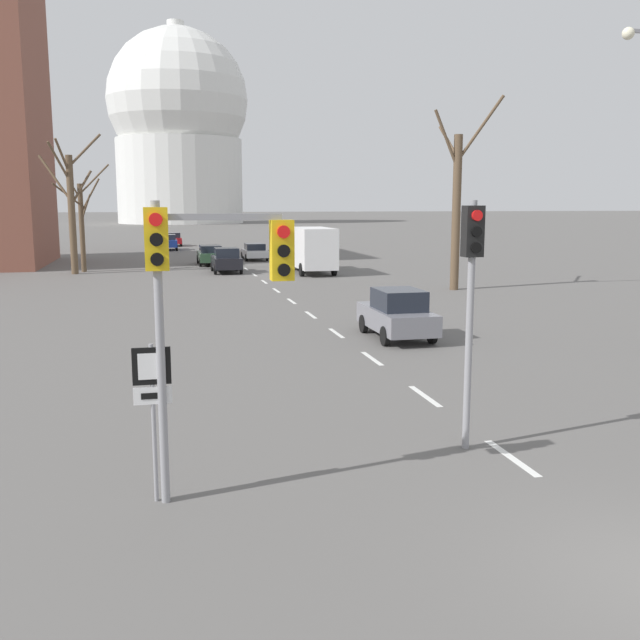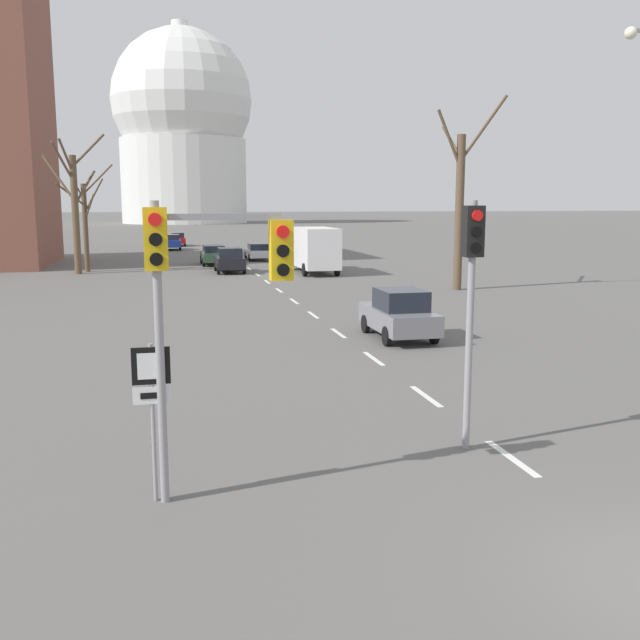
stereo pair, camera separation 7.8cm
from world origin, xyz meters
TOP-DOWN VIEW (x-y plane):
  - lane_stripe_0 at (0.00, 4.61)m, footprint 0.16×2.00m
  - lane_stripe_1 at (0.00, 9.11)m, footprint 0.16×2.00m
  - lane_stripe_2 at (0.00, 13.61)m, footprint 0.16×2.00m
  - lane_stripe_3 at (0.00, 18.11)m, footprint 0.16×2.00m
  - lane_stripe_4 at (0.00, 22.61)m, footprint 0.16×2.00m
  - lane_stripe_5 at (0.00, 27.11)m, footprint 0.16×2.00m
  - lane_stripe_6 at (0.00, 31.61)m, footprint 0.16×2.00m
  - lane_stripe_7 at (0.00, 36.11)m, footprint 0.16×2.00m
  - lane_stripe_8 at (0.00, 40.61)m, footprint 0.16×2.00m
  - lane_stripe_9 at (0.00, 45.11)m, footprint 0.16×2.00m
  - lane_stripe_10 at (0.00, 49.61)m, footprint 0.16×2.00m
  - lane_stripe_11 at (0.00, 54.11)m, footprint 0.16×2.00m
  - lane_stripe_12 at (0.00, 58.61)m, footprint 0.16×2.00m
  - lane_stripe_13 at (0.00, 63.11)m, footprint 0.16×2.00m
  - traffic_signal_near_left at (-5.75, 4.02)m, footprint 2.30×0.34m
  - traffic_signal_centre_tall at (-0.62, 5.32)m, footprint 0.36×0.34m
  - route_sign_post at (-6.59, 4.09)m, footprint 0.60×0.08m
  - sedan_near_left at (-2.29, 49.20)m, footprint 1.93×4.59m
  - sedan_near_right at (1.75, 53.25)m, footprint 1.92×4.41m
  - sedan_mid_centre at (1.87, 16.67)m, footprint 1.87×4.14m
  - sedan_far_left at (-5.15, 68.32)m, footprint 1.80×4.22m
  - sedan_far_right at (-4.38, 75.50)m, footprint 1.70×4.08m
  - sedan_distant_centre at (-1.68, 42.61)m, footprint 1.94×4.03m
  - delivery_truck at (4.02, 41.10)m, footprint 2.44×7.20m
  - bare_tree_left_near at (-11.39, 45.46)m, footprint 3.71×2.12m
  - bare_tree_right_near at (9.80, 29.82)m, footprint 3.65×3.86m
  - bare_tree_left_far at (-11.91, 43.97)m, footprint 4.29×2.56m
  - capitol_dome at (0.00, 171.93)m, footprint 33.31×33.31m

SIDE VIEW (x-z plane):
  - lane_stripe_0 at x=0.00m, z-range 0.00..0.01m
  - lane_stripe_1 at x=0.00m, z-range 0.00..0.01m
  - lane_stripe_2 at x=0.00m, z-range 0.00..0.01m
  - lane_stripe_3 at x=0.00m, z-range 0.00..0.01m
  - lane_stripe_4 at x=0.00m, z-range 0.00..0.01m
  - lane_stripe_5 at x=0.00m, z-range 0.00..0.01m
  - lane_stripe_6 at x=0.00m, z-range 0.00..0.01m
  - lane_stripe_7 at x=0.00m, z-range 0.00..0.01m
  - lane_stripe_8 at x=0.00m, z-range 0.00..0.01m
  - lane_stripe_9 at x=0.00m, z-range 0.00..0.01m
  - lane_stripe_10 at x=0.00m, z-range 0.00..0.01m
  - lane_stripe_11 at x=0.00m, z-range 0.00..0.01m
  - lane_stripe_12 at x=0.00m, z-range 0.00..0.01m
  - lane_stripe_13 at x=0.00m, z-range 0.00..0.01m
  - sedan_near_right at x=1.75m, z-range 0.02..1.44m
  - sedan_far_right at x=-4.38m, z-range 0.01..1.54m
  - sedan_near_left at x=-2.29m, z-range 0.03..1.57m
  - sedan_far_left at x=-5.15m, z-range 0.03..1.65m
  - sedan_distant_centre at x=-1.68m, z-range 0.01..1.74m
  - sedan_mid_centre at x=1.87m, z-range -0.01..1.77m
  - delivery_truck at x=4.02m, z-range 0.13..3.27m
  - route_sign_post at x=-6.59m, z-range 0.48..3.08m
  - traffic_signal_centre_tall at x=-0.62m, z-range 0.96..5.80m
  - bare_tree_left_near at x=-11.39m, z-range -0.23..7.32m
  - traffic_signal_near_left at x=-5.75m, z-range 1.25..6.07m
  - bare_tree_left_far at x=-11.91m, z-range -0.13..9.28m
  - bare_tree_right_near at x=9.80m, z-range -0.45..10.04m
  - capitol_dome at x=0.00m, z-range -0.61..46.44m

